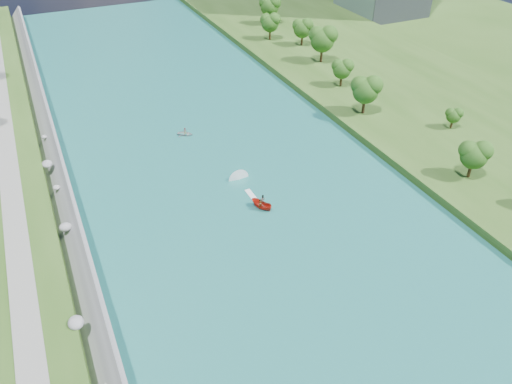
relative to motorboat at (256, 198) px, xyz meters
name	(u,v)px	position (x,y,z in m)	size (l,w,h in m)	color
ground	(300,278)	(-1.83, -17.63, -0.69)	(260.00, 260.00, 0.00)	#2D5119
river_water	(240,196)	(-1.83, 2.37, -0.64)	(55.00, 240.00, 0.10)	#19615D
berm_east	(474,130)	(47.67, 2.37, 0.06)	(44.00, 240.00, 1.50)	#2D5119
riprap_bank	(72,236)	(-27.69, 1.27, 1.12)	(4.50, 236.00, 4.49)	slate
riverside_path	(16,235)	(-34.33, 2.37, 2.86)	(3.00, 200.00, 0.10)	gray
trees_east	(389,85)	(37.53, 17.09, 5.35)	(15.81, 136.26, 10.43)	#214913
motorboat	(256,198)	(0.00, 0.00, 0.00)	(3.60, 18.70, 2.03)	red
raft	(185,133)	(-3.34, 25.22, -0.23)	(3.75, 3.54, 1.48)	#95979D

